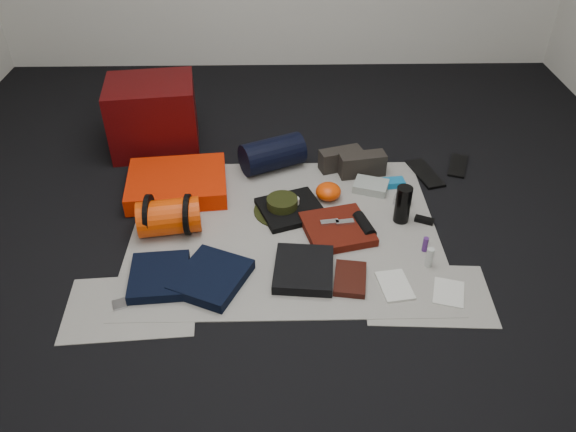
{
  "coord_description": "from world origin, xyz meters",
  "views": [
    {
      "loc": [
        -0.03,
        -2.33,
        1.85
      ],
      "look_at": [
        0.02,
        -0.02,
        0.1
      ],
      "focal_mm": 35.0,
      "sensor_mm": 36.0,
      "label": 1
    }
  ],
  "objects_px": {
    "stuff_sack": "(169,217)",
    "navy_duffel": "(272,154)",
    "paperback_book": "(350,279)",
    "red_cabinet": "(153,116)",
    "sleeping_pad": "(177,183)",
    "water_bottle": "(403,204)",
    "compact_camera": "(402,201)"
  },
  "relations": [
    {
      "from": "stuff_sack",
      "to": "paperback_book",
      "type": "distance_m",
      "value": 0.99
    },
    {
      "from": "red_cabinet",
      "to": "paperback_book",
      "type": "bearing_deg",
      "value": -56.77
    },
    {
      "from": "red_cabinet",
      "to": "navy_duffel",
      "type": "relative_size",
      "value": 1.42
    },
    {
      "from": "sleeping_pad",
      "to": "stuff_sack",
      "type": "bearing_deg",
      "value": -87.78
    },
    {
      "from": "water_bottle",
      "to": "compact_camera",
      "type": "height_order",
      "value": "water_bottle"
    },
    {
      "from": "navy_duffel",
      "to": "paperback_book",
      "type": "distance_m",
      "value": 1.08
    },
    {
      "from": "stuff_sack",
      "to": "navy_duffel",
      "type": "height_order",
      "value": "navy_duffel"
    },
    {
      "from": "compact_camera",
      "to": "paperback_book",
      "type": "height_order",
      "value": "compact_camera"
    },
    {
      "from": "red_cabinet",
      "to": "water_bottle",
      "type": "xyz_separation_m",
      "value": [
        1.44,
        -0.83,
        -0.11
      ]
    },
    {
      "from": "navy_duffel",
      "to": "compact_camera",
      "type": "height_order",
      "value": "navy_duffel"
    },
    {
      "from": "stuff_sack",
      "to": "navy_duffel",
      "type": "xyz_separation_m",
      "value": [
        0.53,
        0.61,
        0.0
      ]
    },
    {
      "from": "navy_duffel",
      "to": "compact_camera",
      "type": "relative_size",
      "value": 3.9
    },
    {
      "from": "stuff_sack",
      "to": "compact_camera",
      "type": "bearing_deg",
      "value": 10.09
    },
    {
      "from": "red_cabinet",
      "to": "compact_camera",
      "type": "xyz_separation_m",
      "value": [
        1.48,
        -0.68,
        -0.2
      ]
    },
    {
      "from": "sleeping_pad",
      "to": "compact_camera",
      "type": "relative_size",
      "value": 5.78
    },
    {
      "from": "stuff_sack",
      "to": "navy_duffel",
      "type": "bearing_deg",
      "value": 48.98
    },
    {
      "from": "navy_duffel",
      "to": "paperback_book",
      "type": "xyz_separation_m",
      "value": [
        0.37,
        -1.01,
        -0.08
      ]
    },
    {
      "from": "sleeping_pad",
      "to": "paperback_book",
      "type": "bearing_deg",
      "value": -40.31
    },
    {
      "from": "sleeping_pad",
      "to": "stuff_sack",
      "type": "xyz_separation_m",
      "value": [
        0.01,
        -0.38,
        0.04
      ]
    },
    {
      "from": "paperback_book",
      "to": "stuff_sack",
      "type": "bearing_deg",
      "value": 165.18
    },
    {
      "from": "red_cabinet",
      "to": "sleeping_pad",
      "type": "relative_size",
      "value": 0.96
    },
    {
      "from": "sleeping_pad",
      "to": "water_bottle",
      "type": "distance_m",
      "value": 1.28
    },
    {
      "from": "water_bottle",
      "to": "compact_camera",
      "type": "xyz_separation_m",
      "value": [
        0.04,
        0.15,
        -0.09
      ]
    },
    {
      "from": "navy_duffel",
      "to": "water_bottle",
      "type": "height_order",
      "value": "water_bottle"
    },
    {
      "from": "red_cabinet",
      "to": "stuff_sack",
      "type": "xyz_separation_m",
      "value": [
        0.22,
        -0.9,
        -0.12
      ]
    },
    {
      "from": "navy_duffel",
      "to": "stuff_sack",
      "type": "bearing_deg",
      "value": -156.22
    },
    {
      "from": "red_cabinet",
      "to": "navy_duffel",
      "type": "height_order",
      "value": "red_cabinet"
    },
    {
      "from": "stuff_sack",
      "to": "water_bottle",
      "type": "distance_m",
      "value": 1.23
    },
    {
      "from": "navy_duffel",
      "to": "water_bottle",
      "type": "relative_size",
      "value": 1.79
    },
    {
      "from": "paperback_book",
      "to": "red_cabinet",
      "type": "bearing_deg",
      "value": 139.7
    },
    {
      "from": "red_cabinet",
      "to": "water_bottle",
      "type": "height_order",
      "value": "red_cabinet"
    },
    {
      "from": "stuff_sack",
      "to": "paperback_book",
      "type": "xyz_separation_m",
      "value": [
        0.9,
        -0.4,
        -0.08
      ]
    }
  ]
}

